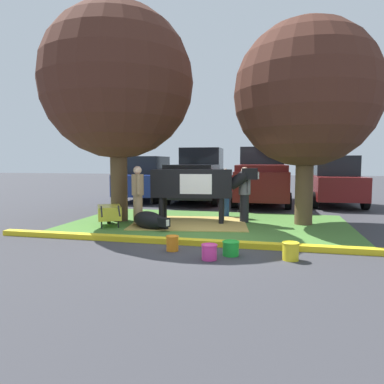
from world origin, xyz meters
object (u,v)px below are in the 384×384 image
Objects in this scene: shade_tree_right at (307,95)px; bucket_orange at (172,243)px; bucket_yellow at (291,251)px; bucket_green at (231,248)px; shade_tree_left at (117,83)px; person_visitor_far at (244,193)px; person_handler at (138,193)px; cow_holstein at (196,184)px; sedan_blue at (147,179)px; pickup_truck_maroon at (262,177)px; pickup_truck_black at (199,176)px; wheelbarrow at (109,213)px; calf_lying at (149,221)px; person_visitor_near at (225,191)px; bucket_pink at (209,252)px; sedan_silver at (333,181)px.

shade_tree_right is 18.54× the size of bucket_orange.
bucket_yellow is (-0.49, -3.87, -3.46)m from shade_tree_right.
bucket_yellow is (1.10, -0.07, 0.03)m from bucket_green.
shade_tree_left is 4.91m from person_visitor_far.
person_handler is 5.01× the size of bucket_green.
cow_holstein is 0.70× the size of sedan_blue.
shade_tree_right is 1.04× the size of pickup_truck_maroon.
pickup_truck_black is (1.16, 5.96, -2.97)m from shade_tree_left.
person_visitor_far is at bearing 20.38° from person_handler.
person_handler is 6.48m from pickup_truck_black.
bucket_yellow is at bearing -72.97° from person_visitor_far.
shade_tree_left reaches higher than wheelbarrow.
shade_tree_right is 5.80m from pickup_truck_maroon.
calf_lying is 0.24× the size of pickup_truck_maroon.
pickup_truck_black is (1.05, 6.87, 0.73)m from wheelbarrow.
cow_holstein is 9.49× the size of bucket_yellow.
person_visitor_near is (-2.36, 0.93, -2.80)m from shade_tree_right.
cow_holstein is at bearing -165.15° from person_visitor_far.
calf_lying is at bearing -145.56° from person_visitor_far.
bucket_pink reaches higher than bucket_green.
sedan_silver is at bearing 77.41° from bucket_yellow.
wheelbarrow reaches higher than bucket_yellow.
pickup_truck_maroon reaches higher than bucket_yellow.
wheelbarrow reaches higher than bucket_pink.
shade_tree_left is 7.53m from pickup_truck_maroon.
bucket_orange is (2.56, -3.08, -3.92)m from shade_tree_left.
person_visitor_far is at bearing 34.44° from calf_lying.
cow_holstein is 1.82m from calf_lying.
person_visitor_far is 5.11m from pickup_truck_maroon.
person_handler reaches higher than person_visitor_near.
bucket_orange is 8.91m from pickup_truck_maroon.
person_visitor_far is at bearing 8.72° from shade_tree_left.
pickup_truck_black is at bearing 112.43° from person_visitor_near.
pickup_truck_maroon is at bearing -2.66° from sedan_blue.
sedan_blue is at bearing 122.13° from cow_holstein.
pickup_truck_maroon is at bearing 105.21° from shade_tree_right.
bucket_green is at bearing -109.13° from sedan_silver.
sedan_silver is (4.32, 8.93, 0.82)m from bucket_orange.
pickup_truck_maroon is (3.86, 6.57, 0.73)m from wheelbarrow.
sedan_silver is at bearing 40.36° from shade_tree_left.
shade_tree_right is at bearing 13.93° from person_handler.
person_visitor_near is 4.78m from pickup_truck_black.
shade_tree_left reaches higher than pickup_truck_maroon.
bucket_green is (1.45, -3.38, -1.00)m from cow_holstein.
wheelbarrow is 3.28m from bucket_orange.
shade_tree_left is 7.03m from bucket_yellow.
person_visitor_near is 5.11× the size of bucket_orange.
person_visitor_near is 0.29× the size of pickup_truck_maroon.
person_visitor_far is 4.95× the size of bucket_yellow.
cow_holstein is (2.30, 0.20, -2.93)m from shade_tree_left.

